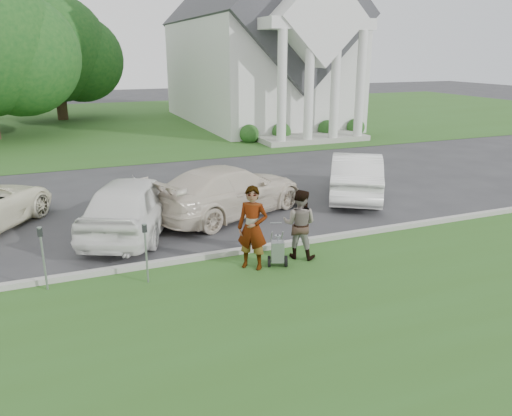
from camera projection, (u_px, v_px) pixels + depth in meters
ground at (271, 258)px, 12.38m from camera, size 120.00×120.00×0.00m
grass_strip at (332, 315)px, 9.73m from camera, size 80.00×7.00×0.01m
church_lawn at (123, 122)px, 36.28m from camera, size 80.00×30.00×0.01m
curb at (262, 248)px, 12.85m from camera, size 80.00×0.18×0.15m
church at (258, 36)px, 34.26m from camera, size 9.19×19.00×24.10m
tree_back at (56, 54)px, 36.09m from camera, size 9.61×7.60×8.89m
striping_cart at (278, 252)px, 11.81m from camera, size 0.68×0.99×0.86m
person_left at (253, 229)px, 11.54m from camera, size 0.86×0.83×1.98m
person_right at (299, 225)px, 12.18m from camera, size 1.07×1.04×1.74m
parking_meter_near at (146, 246)px, 10.82m from camera, size 0.10×0.09×1.39m
parking_meter_far at (42, 251)px, 10.48m from camera, size 0.10×0.09×1.44m
car_b at (133, 204)px, 13.96m from camera, size 3.85×5.24×1.66m
car_c at (229, 191)px, 15.48m from camera, size 5.76×4.12×1.55m
car_d at (356, 175)px, 17.45m from camera, size 3.93×4.91×1.57m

